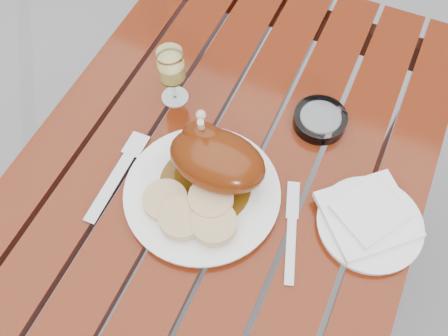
{
  "coord_description": "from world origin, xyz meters",
  "views": [
    {
      "loc": [
        0.22,
        -0.48,
        1.63
      ],
      "look_at": [
        0.01,
        -0.02,
        0.78
      ],
      "focal_mm": 40.0,
      "sensor_mm": 36.0,
      "label": 1
    }
  ],
  "objects_px": {
    "table": "(224,236)",
    "ashtray": "(320,120)",
    "wine_glass": "(172,76)",
    "side_plate": "(369,224)",
    "dinner_plate": "(202,194)"
  },
  "relations": [
    {
      "from": "dinner_plate",
      "to": "ashtray",
      "type": "bearing_deg",
      "value": 59.49
    },
    {
      "from": "table",
      "to": "ashtray",
      "type": "bearing_deg",
      "value": 50.95
    },
    {
      "from": "side_plate",
      "to": "dinner_plate",
      "type": "bearing_deg",
      "value": -167.33
    },
    {
      "from": "table",
      "to": "dinner_plate",
      "type": "xyz_separation_m",
      "value": [
        -0.01,
        -0.08,
        0.38
      ]
    },
    {
      "from": "wine_glass",
      "to": "side_plate",
      "type": "xyz_separation_m",
      "value": [
        0.48,
        -0.13,
        -0.06
      ]
    },
    {
      "from": "wine_glass",
      "to": "side_plate",
      "type": "height_order",
      "value": "wine_glass"
    },
    {
      "from": "wine_glass",
      "to": "ashtray",
      "type": "distance_m",
      "value": 0.33
    },
    {
      "from": "side_plate",
      "to": "ashtray",
      "type": "distance_m",
      "value": 0.25
    },
    {
      "from": "table",
      "to": "dinner_plate",
      "type": "bearing_deg",
      "value": -96.16
    },
    {
      "from": "dinner_plate",
      "to": "wine_glass",
      "type": "height_order",
      "value": "wine_glass"
    },
    {
      "from": "table",
      "to": "ashtray",
      "type": "xyz_separation_m",
      "value": [
        0.15,
        0.18,
        0.39
      ]
    },
    {
      "from": "table",
      "to": "ashtray",
      "type": "distance_m",
      "value": 0.45
    },
    {
      "from": "side_plate",
      "to": "wine_glass",
      "type": "bearing_deg",
      "value": 165.2
    },
    {
      "from": "wine_glass",
      "to": "ashtray",
      "type": "height_order",
      "value": "wine_glass"
    },
    {
      "from": "wine_glass",
      "to": "ashtray",
      "type": "bearing_deg",
      "value": 11.32
    }
  ]
}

